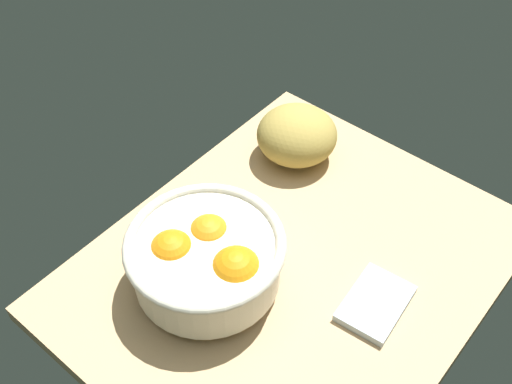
# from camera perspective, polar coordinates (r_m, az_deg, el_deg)

# --- Properties ---
(ground_plane) EXTENTS (0.65, 0.53, 0.03)m
(ground_plane) POSITION_cam_1_polar(r_m,az_deg,el_deg) (0.97, 3.21, -6.96)
(ground_plane) COLOR tan
(fruit_bowl) EXTENTS (0.23, 0.23, 0.11)m
(fruit_bowl) POSITION_cam_1_polar(r_m,az_deg,el_deg) (0.89, -4.49, -5.94)
(fruit_bowl) COLOR beige
(fruit_bowl) RESTS_ON ground
(bread_loaf) EXTENTS (0.19, 0.19, 0.09)m
(bread_loaf) POSITION_cam_1_polar(r_m,az_deg,el_deg) (1.09, 3.71, 5.14)
(bread_loaf) COLOR #B09645
(bread_loaf) RESTS_ON ground
(napkin_folded) EXTENTS (0.12, 0.09, 0.01)m
(napkin_folded) POSITION_cam_1_polar(r_m,az_deg,el_deg) (0.93, 10.72, -9.83)
(napkin_folded) COLOR #B0C0C9
(napkin_folded) RESTS_ON ground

